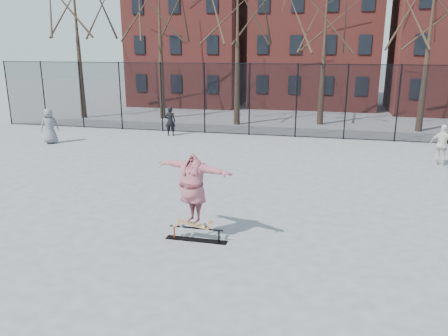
% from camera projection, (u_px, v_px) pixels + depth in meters
% --- Properties ---
extents(ground, '(100.00, 100.00, 0.00)m').
position_uv_depth(ground, '(216.00, 224.00, 12.30)').
color(ground, slate).
extents(skate_rail, '(1.63, 0.25, 0.36)m').
position_uv_depth(skate_rail, '(196.00, 235.00, 11.26)').
color(skate_rail, black).
rests_on(skate_rail, ground).
extents(skateboard, '(0.93, 0.22, 0.11)m').
position_uv_depth(skateboard, '(193.00, 225.00, 11.20)').
color(skateboard, '#9D703F').
rests_on(skateboard, skate_rail).
extents(skater, '(2.29, 1.27, 1.80)m').
position_uv_depth(skater, '(193.00, 190.00, 10.95)').
color(skater, '#793D99').
rests_on(skater, skateboard).
extents(bystander_grey, '(1.06, 1.00, 1.82)m').
position_uv_depth(bystander_grey, '(50.00, 126.00, 22.42)').
color(bystander_grey, slate).
rests_on(bystander_grey, ground).
extents(bystander_black, '(0.65, 0.48, 1.63)m').
position_uv_depth(bystander_black, '(170.00, 121.00, 24.42)').
color(bystander_black, black).
rests_on(bystander_black, ground).
extents(bystander_white, '(1.10, 0.81, 1.74)m').
position_uv_depth(bystander_white, '(442.00, 145.00, 18.22)').
color(bystander_white, silver).
rests_on(bystander_white, ground).
extents(fence, '(34.03, 0.07, 4.00)m').
position_uv_depth(fence, '(274.00, 99.00, 23.94)').
color(fence, black).
rests_on(fence, ground).
extents(tree_row, '(33.66, 7.46, 10.67)m').
position_uv_depth(tree_row, '(281.00, 4.00, 26.47)').
color(tree_row, black).
rests_on(tree_row, ground).
extents(rowhouses, '(29.00, 7.00, 13.00)m').
position_uv_depth(rowhouses, '(305.00, 31.00, 34.89)').
color(rowhouses, maroon).
rests_on(rowhouses, ground).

